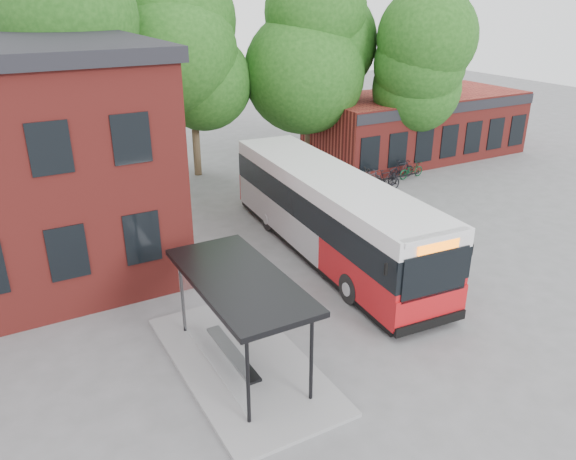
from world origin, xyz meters
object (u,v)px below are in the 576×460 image
bus_shelter (241,322)px  city_bus (329,215)px  bicycle_0 (369,186)px  bicycle_1 (372,180)px  bicycle_4 (388,183)px  bicycle_6 (411,170)px  bicycle_5 (401,169)px  bicycle_2 (359,177)px  bicycle_3 (385,178)px

bus_shelter → city_bus: (6.31, 5.13, 0.25)m
bicycle_0 → bicycle_1: bearing=-52.7°
bicycle_4 → bicycle_6: bearing=-75.7°
bicycle_5 → bus_shelter: bearing=124.7°
bus_shelter → bicycle_0: bus_shelter is taller
bicycle_2 → bicycle_0: bearing=164.2°
bicycle_1 → bicycle_3: 0.89m
bicycle_0 → bicycle_3: size_ratio=1.08×
city_bus → bicycle_3: (7.42, 5.62, -1.20)m
bicycle_3 → bicycle_4: (-0.38, -0.66, 0.00)m
bicycle_1 → bicycle_2: bicycle_1 is taller
bus_shelter → city_bus: size_ratio=0.52×
bicycle_1 → bicycle_6: bicycle_1 is taller
bicycle_5 → bicycle_3: bearing=111.9°
bicycle_3 → bicycle_6: bearing=-73.2°
bicycle_2 → bicycle_1: bearing=-164.8°
bus_shelter → city_bus: 8.14m
city_bus → bicycle_5: city_bus is taller
bus_shelter → bicycle_2: bearing=42.8°
bus_shelter → bicycle_2: 17.25m
bicycle_2 → bicycle_5: size_ratio=1.00×
bicycle_0 → bicycle_5: (3.35, 1.34, 0.07)m
city_bus → bicycle_5: (9.21, 6.41, -1.16)m
bicycle_4 → bicycle_6: size_ratio=1.06×
city_bus → bicycle_3: bearing=41.3°
bicycle_0 → bicycle_6: bicycle_6 is taller
city_bus → bicycle_6: size_ratio=7.42×
bicycle_1 → bicycle_4: 0.91m
bicycle_2 → bicycle_4: size_ratio=0.95×
bicycle_0 → bicycle_1: 0.93m
bicycle_2 → bicycle_3: bicycle_3 is taller
bus_shelter → bicycle_4: bearing=37.1°
bus_shelter → bicycle_5: 19.36m
bicycle_0 → bicycle_6: size_ratio=1.00×
bus_shelter → bicycle_5: (15.52, 11.54, -0.91)m
bicycle_2 → bicycle_3: (1.10, -0.96, 0.02)m
bicycle_3 → bicycle_5: (1.79, 0.79, 0.04)m
city_bus → bicycle_0: city_bus is taller
bicycle_4 → bicycle_1: bearing=23.2°
bicycle_2 → bicycle_3: 1.46m
bicycle_4 → bicycle_5: bearing=-66.4°
bicycle_1 → bicycle_6: bearing=-98.1°
bicycle_4 → bicycle_2: bearing=13.7°
bus_shelter → bicycle_3: 17.46m
bicycle_2 → bicycle_5: 2.90m
city_bus → bus_shelter: bearing=-136.7°
bicycle_3 → bicycle_6: (2.33, 0.57, -0.03)m
city_bus → bicycle_6: (9.75, 6.19, -1.23)m
city_bus → bicycle_4: size_ratio=7.01×
bus_shelter → bicycle_2: bus_shelter is taller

